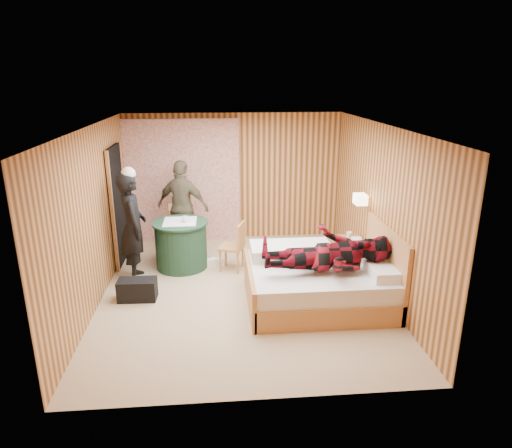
{
  "coord_description": "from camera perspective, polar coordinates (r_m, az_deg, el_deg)",
  "views": [
    {
      "loc": [
        -0.34,
        -6.37,
        3.16
      ],
      "look_at": [
        0.23,
        0.09,
        1.05
      ],
      "focal_mm": 32.0,
      "sensor_mm": 36.0,
      "label": 1
    }
  ],
  "objects": [
    {
      "name": "man_at_table",
      "position": [
        8.52,
        -9.13,
        2.14
      ],
      "size": [
        1.09,
        0.79,
        1.72
      ],
      "primitive_type": "imported",
      "rotation": [
        0.0,
        0.0,
        2.74
      ],
      "color": "brown",
      "rests_on": "floor"
    },
    {
      "name": "chair_near",
      "position": [
        7.67,
        -2.56,
        -2.39
      ],
      "size": [
        0.48,
        0.48,
        0.84
      ],
      "rotation": [
        0.0,
        0.0,
        -1.9
      ],
      "color": "tan",
      "rests_on": "floor"
    },
    {
      "name": "woman_standing",
      "position": [
        7.48,
        -15.13,
        -0.35
      ],
      "size": [
        0.57,
        0.73,
        1.77
      ],
      "primitive_type": "imported",
      "rotation": [
        0.0,
        0.0,
        1.83
      ],
      "color": "black",
      "rests_on": "floor"
    },
    {
      "name": "doorway",
      "position": [
        8.24,
        -16.89,
        2.2
      ],
      "size": [
        0.06,
        0.9,
        2.05
      ],
      "primitive_type": "cube",
      "color": "black",
      "rests_on": "floor"
    },
    {
      "name": "ceiling",
      "position": [
        6.41,
        -1.98,
        12.1
      ],
      "size": [
        4.2,
        5.0,
        0.01
      ],
      "primitive_type": "cube",
      "color": "silver",
      "rests_on": "wall_back"
    },
    {
      "name": "floor",
      "position": [
        7.12,
        -1.76,
        -8.35
      ],
      "size": [
        4.2,
        5.0,
        0.01
      ],
      "primitive_type": "cube",
      "color": "tan",
      "rests_on": "ground"
    },
    {
      "name": "wall_right",
      "position": [
        7.08,
        15.36,
        1.71
      ],
      "size": [
        0.02,
        5.0,
        2.5
      ],
      "primitive_type": "cube",
      "color": "#DC9454",
      "rests_on": "floor"
    },
    {
      "name": "cup_table",
      "position": [
        7.72,
        -8.79,
        0.6
      ],
      "size": [
        0.13,
        0.13,
        0.1
      ],
      "primitive_type": "imported",
      "rotation": [
        0.0,
        0.0,
        -0.09
      ],
      "color": "white",
      "rests_on": "round_table"
    },
    {
      "name": "cup_nightstand",
      "position": [
        7.93,
        11.53,
        -1.29
      ],
      "size": [
        0.11,
        0.11,
        0.09
      ],
      "primitive_type": "imported",
      "rotation": [
        0.0,
        0.0,
        -0.1
      ],
      "color": "white",
      "rests_on": "nightstand"
    },
    {
      "name": "round_table",
      "position": [
        7.92,
        -9.33,
        -2.5
      ],
      "size": [
        0.94,
        0.94,
        0.83
      ],
      "color": "#1F452E",
      "rests_on": "floor"
    },
    {
      "name": "man_on_bed",
      "position": [
        6.29,
        9.03,
        -2.43
      ],
      "size": [
        0.86,
        0.67,
        1.77
      ],
      "primitive_type": "imported",
      "rotation": [
        0.0,
        1.57,
        0.0
      ],
      "color": "maroon",
      "rests_on": "bed"
    },
    {
      "name": "duffel_bag",
      "position": [
        7.02,
        -14.61,
        -7.94
      ],
      "size": [
        0.57,
        0.32,
        0.32
      ],
      "primitive_type": "cube",
      "rotation": [
        0.0,
        0.0,
        -0.04
      ],
      "color": "black",
      "rests_on": "floor"
    },
    {
      "name": "curtain",
      "position": [
        9.04,
        -9.12,
        5.26
      ],
      "size": [
        2.2,
        0.08,
        2.4
      ],
      "primitive_type": "cube",
      "color": "silver",
      "rests_on": "floor"
    },
    {
      "name": "wall_lamp",
      "position": [
        7.42,
        12.94,
        3.04
      ],
      "size": [
        0.26,
        0.24,
        0.16
      ],
      "color": "gold",
      "rests_on": "wall_right"
    },
    {
      "name": "wall_back",
      "position": [
        9.08,
        -2.77,
        5.84
      ],
      "size": [
        4.2,
        0.02,
        2.5
      ],
      "primitive_type": "cube",
      "color": "#DC9454",
      "rests_on": "floor"
    },
    {
      "name": "chair_far",
      "position": [
        8.57,
        -9.25,
        -0.04
      ],
      "size": [
        0.55,
        0.55,
        0.93
      ],
      "rotation": [
        0.0,
        0.0,
        0.39
      ],
      "color": "tan",
      "rests_on": "floor"
    },
    {
      "name": "book_lower",
      "position": [
        7.78,
        11.88,
        -1.97
      ],
      "size": [
        0.19,
        0.24,
        0.02
      ],
      "primitive_type": "imported",
      "rotation": [
        0.0,
        0.0,
        -0.11
      ],
      "color": "white",
      "rests_on": "nightstand"
    },
    {
      "name": "sneaker_left",
      "position": [
        8.04,
        -4.77,
        -4.72
      ],
      "size": [
        0.29,
        0.19,
        0.12
      ],
      "primitive_type": "cube",
      "rotation": [
        0.0,
        0.0,
        -0.32
      ],
      "color": "white",
      "rests_on": "floor"
    },
    {
      "name": "nightstand",
      "position": [
        7.92,
        11.65,
        -3.69
      ],
      "size": [
        0.41,
        0.56,
        0.54
      ],
      "color": "tan",
      "rests_on": "floor"
    },
    {
      "name": "wall_left",
      "position": [
        6.88,
        -19.62,
        0.82
      ],
      "size": [
        0.02,
        5.0,
        2.5
      ],
      "primitive_type": "cube",
      "color": "#DC9454",
      "rests_on": "floor"
    },
    {
      "name": "book_upper",
      "position": [
        7.78,
        11.89,
        -1.84
      ],
      "size": [
        0.2,
        0.25,
        0.02
      ],
      "primitive_type": "imported",
      "rotation": [
        0.0,
        0.0,
        -0.18
      ],
      "color": "white",
      "rests_on": "nightstand"
    },
    {
      "name": "bed",
      "position": [
        6.74,
        8.06,
        -7.06
      ],
      "size": [
        2.05,
        1.62,
        1.11
      ],
      "color": "tan",
      "rests_on": "floor"
    },
    {
      "name": "sneaker_right",
      "position": [
        8.04,
        -5.7,
        -4.78
      ],
      "size": [
        0.28,
        0.15,
        0.12
      ],
      "primitive_type": "cube",
      "rotation": [
        0.0,
        0.0,
        0.19
      ],
      "color": "white",
      "rests_on": "floor"
    }
  ]
}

